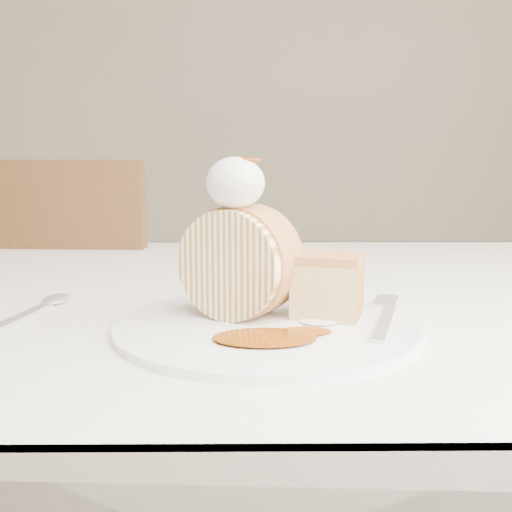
{
  "coord_description": "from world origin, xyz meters",
  "views": [
    {
      "loc": [
        0.03,
        -0.55,
        0.91
      ],
      "look_at": [
        0.03,
        0.0,
        0.82
      ],
      "focal_mm": 40.0,
      "sensor_mm": 36.0,
      "label": 1
    }
  ],
  "objects": [
    {
      "name": "table",
      "position": [
        0.0,
        0.2,
        0.66
      ],
      "size": [
        1.4,
        0.9,
        0.75
      ],
      "color": "white",
      "rests_on": "ground"
    },
    {
      "name": "whipped_cream",
      "position": [
        0.01,
        0.01,
        0.89
      ],
      "size": [
        0.06,
        0.06,
        0.05
      ],
      "primitive_type": "ellipsoid",
      "color": "white",
      "rests_on": "roulade_slice"
    },
    {
      "name": "caramel_drizzle",
      "position": [
        0.03,
        0.01,
        0.92
      ],
      "size": [
        0.03,
        0.02,
        0.01
      ],
      "primitive_type": "ellipsoid",
      "color": "#753204",
      "rests_on": "whipped_cream"
    },
    {
      "name": "caramel_pool",
      "position": [
        0.04,
        -0.07,
        0.76
      ],
      "size": [
        0.11,
        0.09,
        0.0
      ],
      "primitive_type": null,
      "rotation": [
        0.0,
        0.0,
        -0.31
      ],
      "color": "#753204",
      "rests_on": "plate"
    },
    {
      "name": "chair_far",
      "position": [
        -0.39,
        0.67,
        0.53
      ],
      "size": [
        0.46,
        0.46,
        0.92
      ],
      "rotation": [
        0.0,
        0.0,
        3.08
      ],
      "color": "brown",
      "rests_on": "ground"
    },
    {
      "name": "cake_chunk",
      "position": [
        0.11,
        0.02,
        0.79
      ],
      "size": [
        0.08,
        0.08,
        0.05
      ],
      "primitive_type": "cube",
      "rotation": [
        0.0,
        0.0,
        -0.31
      ],
      "color": "tan",
      "rests_on": "plate"
    },
    {
      "name": "roulade_slice",
      "position": [
        0.02,
        0.02,
        0.81
      ],
      "size": [
        0.12,
        0.1,
        0.11
      ],
      "primitive_type": "cylinder",
      "rotation": [
        1.57,
        0.0,
        -0.49
      ],
      "color": "#FFEEB1",
      "rests_on": "plate"
    },
    {
      "name": "plate",
      "position": [
        0.04,
        -0.01,
        0.75
      ],
      "size": [
        0.37,
        0.37,
        0.01
      ],
      "primitive_type": "cylinder",
      "rotation": [
        0.0,
        0.0,
        -0.31
      ],
      "color": "white",
      "rests_on": "table"
    },
    {
      "name": "fork",
      "position": [
        0.16,
        -0.02,
        0.76
      ],
      "size": [
        0.08,
        0.17,
        0.0
      ],
      "primitive_type": "cube",
      "rotation": [
        0.0,
        0.0,
        -0.32
      ],
      "color": "silver",
      "rests_on": "plate"
    },
    {
      "name": "spoon",
      "position": [
        -0.21,
        0.02,
        0.75
      ],
      "size": [
        0.05,
        0.17,
        0.0
      ],
      "primitive_type": "cube",
      "rotation": [
        0.0,
        0.0,
        -0.16
      ],
      "color": "silver",
      "rests_on": "table"
    }
  ]
}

